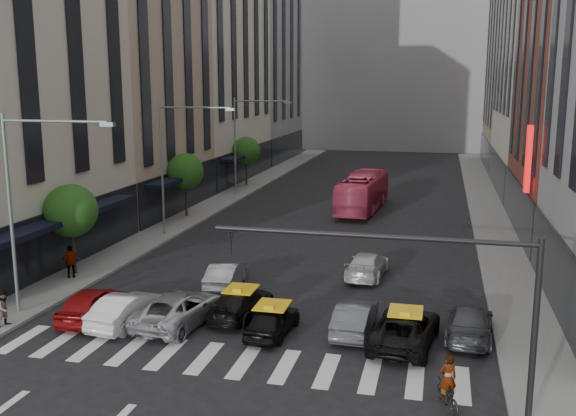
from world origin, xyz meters
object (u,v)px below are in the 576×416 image
Objects in this scene: streetlamp_mid at (174,151)px; car_white_front at (127,309)px; taxi_center at (272,320)px; pedestrian_near at (5,308)px; motorcycle at (447,395)px; pedestrian_far at (71,262)px; taxi_left at (241,303)px; streetlamp_far at (245,134)px; bus at (363,192)px; streetlamp_near at (27,188)px; car_red at (92,304)px.

streetlamp_mid is 17.41m from car_white_front.
pedestrian_near reaches higher than taxi_center.
car_white_front is at bearing -38.79° from motorcycle.
pedestrian_far is at bearing -16.69° from taxi_center.
car_white_front is 14.29m from motorcycle.
taxi_left is at bearing -37.37° from taxi_center.
streetlamp_far is 5.00× the size of motorcycle.
pedestrian_near is (-11.36, -2.03, 0.29)m from taxi_center.
motorcycle is (13.61, -4.33, -0.24)m from car_white_front.
taxi_left is at bearing 88.46° from bus.
streetlamp_near is 1.00× the size of streetlamp_mid.
pedestrian_near is (-11.75, -29.86, -0.61)m from bus.
taxi_center is at bearing 125.71° from pedestrian_far.
pedestrian_far reaches higher than car_white_front.
taxi_left is (9.08, 2.09, -5.25)m from streetlamp_near.
streetlamp_near is 6.88m from car_white_front.
taxi_center is at bearing -54.88° from streetlamp_mid.
motorcycle is at bearing 151.21° from taxi_center.
pedestrian_near is at bearing 25.02° from car_white_front.
car_white_front is at bearing 7.73° from taxi_center.
streetlamp_far is at bearing -66.26° from taxi_center.
streetlamp_near is 12.20m from taxi_center.
streetlamp_far is (0.00, 16.00, 0.00)m from streetlamp_mid.
bus is at bearing -152.27° from pedestrian_far.
streetlamp_far is 33.91m from taxi_center.
car_red is at bearing -38.23° from pedestrian_near.
streetlamp_far is at bearing -84.63° from motorcycle.
streetlamp_far reaches higher than car_white_front.
taxi_left is at bearing 130.47° from pedestrian_far.
car_red is 16.14m from motorcycle.
car_white_front is at bearing -51.86° from pedestrian_near.
pedestrian_far is (-12.86, -22.97, -0.52)m from bus.
taxi_left is at bearing -56.50° from motorcycle.
pedestrian_far reaches higher than taxi_left.
streetlamp_far is at bearing -88.41° from car_red.
taxi_left reaches higher than taxi_center.
car_white_front is 29.02m from bus.
pedestrian_near is at bearing 14.71° from taxi_center.
bus is 7.08× the size of pedestrian_near.
pedestrian_near is at bearing 29.44° from car_red.
pedestrian_far is (-1.47, -26.79, -4.87)m from streetlamp_far.
streetlamp_mid is at bearing -50.49° from taxi_left.
taxi_left is at bearing -149.39° from car_white_front.
car_red is (2.64, 0.25, -5.18)m from streetlamp_near.
pedestrian_far is (-1.47, -10.79, -4.87)m from streetlamp_mid.
car_red is 1.88m from car_white_front.
car_red is 0.99× the size of car_white_front.
car_white_front is (4.51, 0.00, -5.19)m from streetlamp_near.
streetlamp_near is at bearing -90.00° from streetlamp_mid.
streetlamp_near and streetlamp_far have the same top height.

